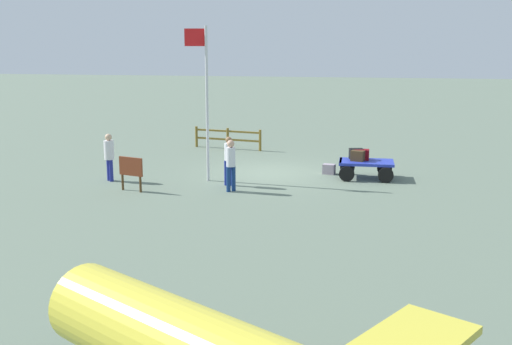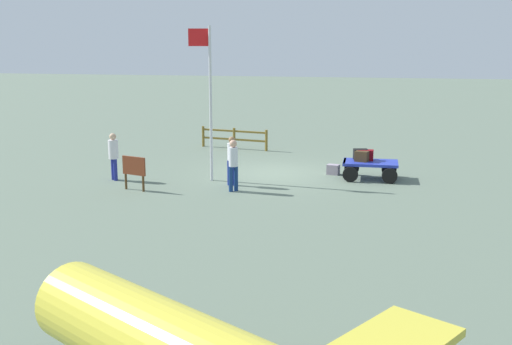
# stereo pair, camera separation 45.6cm
# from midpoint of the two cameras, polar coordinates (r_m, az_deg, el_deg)

# --- Properties ---
(ground_plane) EXTENTS (120.00, 120.00, 0.00)m
(ground_plane) POSITION_cam_midpoint_polar(r_m,az_deg,el_deg) (23.98, 0.74, -0.04)
(ground_plane) COLOR slate
(luggage_cart) EXTENTS (1.96, 1.36, 0.65)m
(luggage_cart) POSITION_cam_midpoint_polar(r_m,az_deg,el_deg) (23.27, 9.30, 0.62)
(luggage_cart) COLOR #2637B4
(luggage_cart) RESTS_ON ground
(suitcase_maroon) EXTENTS (0.54, 0.47, 0.38)m
(suitcase_maroon) POSITION_cam_midpoint_polar(r_m,az_deg,el_deg) (23.16, 8.61, 1.50)
(suitcase_maroon) COLOR #43301A
(suitcase_maroon) RESTS_ON luggage_cart
(suitcase_navy) EXTENTS (0.56, 0.45, 0.39)m
(suitcase_navy) POSITION_cam_midpoint_polar(r_m,az_deg,el_deg) (23.52, 8.48, 1.67)
(suitcase_navy) COLOR black
(suitcase_navy) RESTS_ON luggage_cart
(suitcase_grey) EXTENTS (0.56, 0.35, 0.38)m
(suitcase_grey) POSITION_cam_midpoint_polar(r_m,az_deg,el_deg) (23.41, 8.93, 1.61)
(suitcase_grey) COLOR maroon
(suitcase_grey) RESTS_ON luggage_cart
(suitcase_dark) EXTENTS (0.50, 0.40, 0.38)m
(suitcase_dark) POSITION_cam_midpoint_polar(r_m,az_deg,el_deg) (23.88, 6.05, 0.31)
(suitcase_dark) COLOR gray
(suitcase_dark) RESTS_ON ground
(worker_lead) EXTENTS (0.43, 0.43, 1.74)m
(worker_lead) POSITION_cam_midpoint_polar(r_m,az_deg,el_deg) (20.93, -2.91, 0.95)
(worker_lead) COLOR navy
(worker_lead) RESTS_ON ground
(worker_trailing) EXTENTS (0.34, 0.33, 1.71)m
(worker_trailing) POSITION_cam_midpoint_polar(r_m,az_deg,el_deg) (21.79, -3.06, 1.35)
(worker_trailing) COLOR navy
(worker_trailing) RESTS_ON ground
(worker_supervisor) EXTENTS (0.49, 0.49, 1.70)m
(worker_supervisor) POSITION_cam_midpoint_polar(r_m,az_deg,el_deg) (23.11, -13.65, 1.68)
(worker_supervisor) COLOR navy
(worker_supervisor) RESTS_ON ground
(flagpole) EXTENTS (0.80, 0.15, 5.43)m
(flagpole) POSITION_cam_midpoint_polar(r_m,az_deg,el_deg) (22.32, -5.23, 7.20)
(flagpole) COLOR silver
(flagpole) RESTS_ON ground
(signboard) EXTENTS (0.90, 0.34, 1.15)m
(signboard) POSITION_cam_midpoint_polar(r_m,az_deg,el_deg) (21.45, -11.81, 0.29)
(signboard) COLOR #4C3319
(signboard) RESTS_ON ground
(wooden_fence) EXTENTS (3.25, 0.73, 0.97)m
(wooden_fence) POSITION_cam_midpoint_polar(r_m,az_deg,el_deg) (29.16, -3.02, 3.22)
(wooden_fence) COLOR brown
(wooden_fence) RESTS_ON ground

